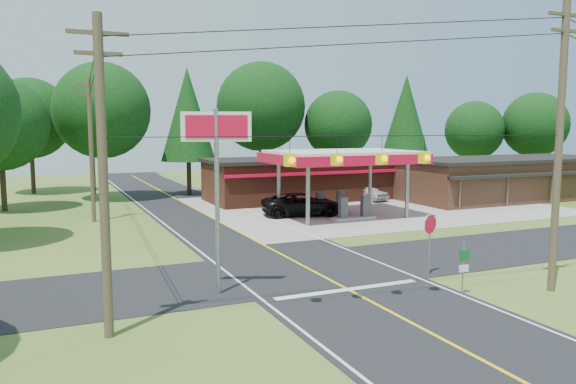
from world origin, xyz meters
name	(u,v)px	position (x,y,z in m)	size (l,w,h in m)	color
ground	(309,270)	(0.00, 0.00, 0.00)	(120.00, 120.00, 0.00)	#3F6021
main_highway	(309,269)	(0.00, 0.00, 0.01)	(8.00, 120.00, 0.02)	black
cross_road	(309,269)	(0.00, 0.00, 0.01)	(70.00, 7.00, 0.02)	black
lane_center_yellow	(309,269)	(0.00, 0.00, 0.03)	(0.15, 110.00, 0.00)	yellow
gas_canopy	(342,159)	(9.00, 13.00, 4.27)	(10.60, 7.40, 4.88)	gray
convenience_store	(297,179)	(10.00, 22.98, 1.92)	(16.40, 7.55, 3.80)	#592819
strip_building	(506,178)	(28.00, 15.98, 1.91)	(20.40, 8.75, 3.80)	#3B2118
utility_pole_near_right	(559,144)	(7.50, -7.00, 5.96)	(1.80, 0.30, 11.50)	#473828
utility_pole_near_left	(103,173)	(-9.50, -5.00, 5.20)	(1.80, 0.30, 10.00)	#473828
utility_pole_far_left	(91,147)	(-8.00, 18.00, 5.20)	(1.80, 0.30, 10.00)	#473828
utility_pole_north	(93,146)	(-6.50, 35.00, 4.75)	(0.30, 0.30, 9.50)	#473828
overhead_beacons	(360,139)	(-1.00, -6.00, 6.21)	(17.04, 2.04, 1.03)	black
treeline_backdrop	(194,116)	(0.82, 24.01, 7.49)	(70.27, 51.59, 13.30)	#332316
suv_car	(303,204)	(6.53, 14.50, 0.85)	(6.14, 6.14, 1.71)	black
sedan_car	(366,192)	(15.54, 20.13, 0.77)	(4.51, 4.51, 1.54)	silver
big_stop_sign	(217,157)	(-5.00, -2.01, 5.47)	(2.54, 1.10, 7.30)	gray
octagonal_stop_sign	(430,229)	(4.50, -3.01, 2.11)	(0.92, 0.34, 2.80)	gray
route_sign_post	(464,265)	(3.80, -6.02, 1.23)	(0.43, 0.11, 2.08)	gray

